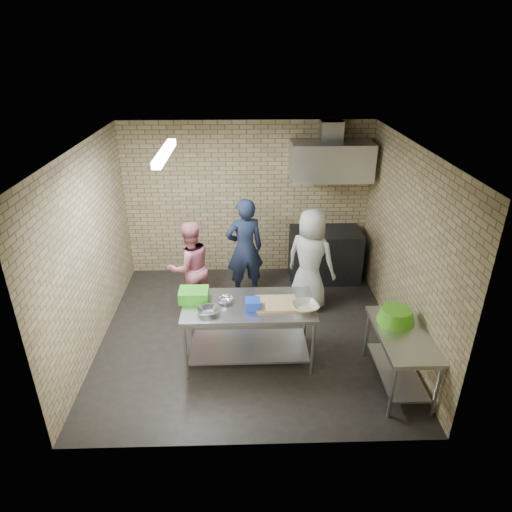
{
  "coord_description": "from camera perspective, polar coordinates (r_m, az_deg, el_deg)",
  "views": [
    {
      "loc": [
        -0.07,
        -5.41,
        3.88
      ],
      "look_at": [
        0.1,
        0.2,
        1.15
      ],
      "focal_mm": 31.55,
      "sensor_mm": 36.0,
      "label": 1
    }
  ],
  "objects": [
    {
      "name": "ceiling",
      "position": [
        5.54,
        -1.0,
        13.63
      ],
      "size": [
        4.2,
        4.2,
        0.0
      ],
      "primitive_type": "plane",
      "rotation": [
        3.14,
        0.0,
        0.0
      ],
      "color": "black",
      "rests_on": "ground"
    },
    {
      "name": "left_wall",
      "position": [
        6.31,
        -20.35,
        0.57
      ],
      "size": [
        0.06,
        4.0,
        2.7
      ],
      "primitive_type": "cube",
      "color": "tan",
      "rests_on": "ground"
    },
    {
      "name": "stove",
      "position": [
        7.98,
        8.7,
        0.16
      ],
      "size": [
        1.2,
        0.7,
        0.9
      ],
      "primitive_type": "cube",
      "color": "black",
      "rests_on": "floor"
    },
    {
      "name": "bottle_green",
      "position": [
        7.76,
        12.52,
        11.44
      ],
      "size": [
        0.06,
        0.06,
        0.15
      ],
      "primitive_type": "cylinder",
      "color": "green",
      "rests_on": "wall_shelf"
    },
    {
      "name": "range_hood",
      "position": [
        7.46,
        9.49,
        11.81
      ],
      "size": [
        1.3,
        0.6,
        0.6
      ],
      "primitive_type": "cube",
      "color": "silver",
      "rests_on": "back_wall"
    },
    {
      "name": "green_basin",
      "position": [
        5.79,
        17.34,
        -7.16
      ],
      "size": [
        0.46,
        0.46,
        0.17
      ],
      "primitive_type": null,
      "color": "#59C626",
      "rests_on": "side_counter"
    },
    {
      "name": "mixing_bowl_b",
      "position": [
        5.76,
        -3.94,
        -5.62
      ],
      "size": [
        0.24,
        0.24,
        0.06
      ],
      "primitive_type": "imported",
      "rotation": [
        0.0,
        0.0,
        0.23
      ],
      "color": "silver",
      "rests_on": "prep_table"
    },
    {
      "name": "floor",
      "position": [
        6.66,
        -0.82,
        -9.71
      ],
      "size": [
        4.2,
        4.2,
        0.0
      ],
      "primitive_type": "plane",
      "color": "black",
      "rests_on": "ground"
    },
    {
      "name": "prep_table",
      "position": [
        5.97,
        -0.9,
        -9.52
      ],
      "size": [
        1.68,
        0.84,
        0.84
      ],
      "primitive_type": "cube",
      "color": "#ABAFB2",
      "rests_on": "floor"
    },
    {
      "name": "ceramic_bowl",
      "position": [
        5.63,
        6.27,
        -6.43
      ],
      "size": [
        0.39,
        0.39,
        0.08
      ],
      "primitive_type": "imported",
      "rotation": [
        0.0,
        0.0,
        0.23
      ],
      "color": "beige",
      "rests_on": "prep_table"
    },
    {
      "name": "blue_tub",
      "position": [
        5.62,
        -0.41,
        -6.12
      ],
      "size": [
        0.19,
        0.19,
        0.12
      ],
      "primitive_type": "cube",
      "color": "blue",
      "rests_on": "prep_table"
    },
    {
      "name": "fluorescent_fixture",
      "position": [
        5.63,
        -11.49,
        12.71
      ],
      "size": [
        0.1,
        1.25,
        0.08
      ],
      "primitive_type": "cube",
      "color": "white",
      "rests_on": "ceiling"
    },
    {
      "name": "green_crate",
      "position": [
        5.83,
        -7.88,
        -4.92
      ],
      "size": [
        0.37,
        0.28,
        0.15
      ],
      "primitive_type": "cube",
      "color": "green",
      "rests_on": "prep_table"
    },
    {
      "name": "cutting_board",
      "position": [
        5.72,
        2.6,
        -6.04
      ],
      "size": [
        0.51,
        0.39,
        0.03
      ],
      "primitive_type": "cube",
      "color": "#D9AD7D",
      "rests_on": "prep_table"
    },
    {
      "name": "front_wall",
      "position": [
        4.25,
        -0.47,
        -10.65
      ],
      "size": [
        4.2,
        0.06,
        2.7
      ],
      "primitive_type": "cube",
      "color": "tan",
      "rests_on": "ground"
    },
    {
      "name": "man_navy",
      "position": [
        7.18,
        -1.44,
        0.91
      ],
      "size": [
        0.7,
        0.55,
        1.68
      ],
      "primitive_type": "imported",
      "rotation": [
        0.0,
        0.0,
        3.4
      ],
      "color": "#151C35",
      "rests_on": "floor"
    },
    {
      "name": "right_wall",
      "position": [
        6.35,
        18.4,
        1.07
      ],
      "size": [
        0.06,
        4.0,
        2.7
      ],
      "primitive_type": "cube",
      "color": "tan",
      "rests_on": "ground"
    },
    {
      "name": "wall_shelf",
      "position": [
        7.75,
        11.35,
        10.8
      ],
      "size": [
        0.8,
        0.2,
        0.04
      ],
      "primitive_type": "cube",
      "color": "#3F2B19",
      "rests_on": "back_wall"
    },
    {
      "name": "woman_white",
      "position": [
        6.97,
        6.93,
        -0.42
      ],
      "size": [
        0.94,
        0.86,
        1.62
      ],
      "primitive_type": "imported",
      "rotation": [
        0.0,
        0.0,
        2.56
      ],
      "color": "silver",
      "rests_on": "floor"
    },
    {
      "name": "woman_pink",
      "position": [
        6.92,
        -8.32,
        -1.4
      ],
      "size": [
        0.89,
        0.82,
        1.47
      ],
      "primitive_type": "imported",
      "rotation": [
        0.0,
        0.0,
        3.63
      ],
      "color": "#CF6D81",
      "rests_on": "floor"
    },
    {
      "name": "hood_duct",
      "position": [
        7.51,
        9.54,
        15.42
      ],
      "size": [
        0.35,
        0.3,
        0.3
      ],
      "primitive_type": "cube",
      "color": "#A5A8AD",
      "rests_on": "back_wall"
    },
    {
      "name": "back_wall",
      "position": [
        7.83,
        -1.14,
        7.09
      ],
      "size": [
        4.2,
        0.06,
        2.7
      ],
      "primitive_type": "cube",
      "color": "tan",
      "rests_on": "ground"
    },
    {
      "name": "side_counter",
      "position": [
        5.86,
        17.67,
        -12.25
      ],
      "size": [
        0.6,
        1.2,
        0.75
      ],
      "primitive_type": "cube",
      "color": "silver",
      "rests_on": "floor"
    },
    {
      "name": "mixing_bowl_a",
      "position": [
        5.56,
        -6.1,
        -6.97
      ],
      "size": [
        0.31,
        0.31,
        0.06
      ],
      "primitive_type": "imported",
      "rotation": [
        0.0,
        0.0,
        0.23
      ],
      "color": "#AFB2B6",
      "rests_on": "prep_table"
    }
  ]
}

